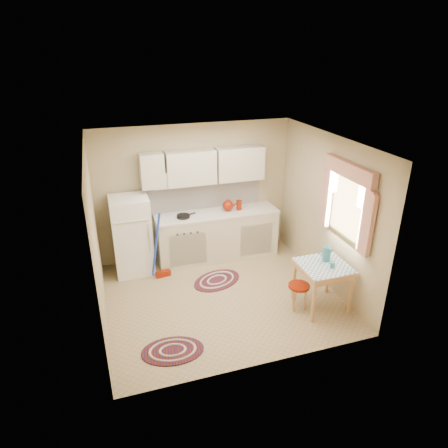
{
  "coord_description": "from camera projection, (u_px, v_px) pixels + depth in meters",
  "views": [
    {
      "loc": [
        -1.62,
        -5.18,
        3.71
      ],
      "look_at": [
        0.13,
        0.25,
        1.16
      ],
      "focal_mm": 32.0,
      "sensor_mm": 36.0,
      "label": 1
    }
  ],
  "objects": [
    {
      "name": "stool",
      "position": [
        298.0,
        297.0,
        6.09
      ],
      "size": [
        0.37,
        0.37,
        0.42
      ],
      "primitive_type": "cylinder",
      "rotation": [
        0.0,
        0.0,
        -0.15
      ],
      "color": "maroon",
      "rests_on": "ground"
    },
    {
      "name": "rug_center",
      "position": [
        217.0,
        280.0,
        6.89
      ],
      "size": [
        1.05,
        0.89,
        0.02
      ],
      "primitive_type": null,
      "rotation": [
        0.0,
        0.0,
        0.4
      ],
      "color": "#661D0B",
      "rests_on": "ground"
    },
    {
      "name": "red_canister",
      "position": [
        239.0,
        206.0,
        7.4
      ],
      "size": [
        0.1,
        0.1,
        0.16
      ],
      "primitive_type": "cylinder",
      "rotation": [
        0.0,
        0.0,
        0.06
      ],
      "color": "maroon",
      "rests_on": "countertop"
    },
    {
      "name": "red_kettle",
      "position": [
        228.0,
        205.0,
        7.33
      ],
      "size": [
        0.25,
        0.23,
        0.22
      ],
      "primitive_type": null,
      "rotation": [
        0.0,
        0.0,
        -0.15
      ],
      "color": "maroon",
      "rests_on": "countertop"
    },
    {
      "name": "table",
      "position": [
        322.0,
        286.0,
        6.09
      ],
      "size": [
        0.72,
        0.72,
        0.72
      ],
      "primitive_type": "cube",
      "color": "tan",
      "rests_on": "ground"
    },
    {
      "name": "broom",
      "position": [
        161.0,
        246.0,
        6.79
      ],
      "size": [
        0.3,
        0.17,
        1.2
      ],
      "primitive_type": null,
      "rotation": [
        0.0,
        0.0,
        0.18
      ],
      "color": "blue",
      "rests_on": "ground"
    },
    {
      "name": "base_cabinets",
      "position": [
        217.0,
        236.0,
        7.51
      ],
      "size": [
        2.25,
        0.6,
        0.88
      ],
      "primitive_type": "cube",
      "color": "beige",
      "rests_on": "ground"
    },
    {
      "name": "fridge",
      "position": [
        132.0,
        236.0,
        6.93
      ],
      "size": [
        0.65,
        0.6,
        1.4
      ],
      "primitive_type": "cube",
      "color": "white",
      "rests_on": "ground"
    },
    {
      "name": "mug",
      "position": [
        333.0,
        265.0,
        5.86
      ],
      "size": [
        0.09,
        0.09,
        0.1
      ],
      "primitive_type": "cylinder",
      "rotation": [
        0.0,
        0.0,
        0.16
      ],
      "color": "teal",
      "rests_on": "table"
    },
    {
      "name": "countertop",
      "position": [
        217.0,
        213.0,
        7.32
      ],
      "size": [
        2.27,
        0.62,
        0.04
      ],
      "primitive_type": "cube",
      "color": "silver",
      "rests_on": "base_cabinets"
    },
    {
      "name": "rug_left",
      "position": [
        173.0,
        351.0,
        5.3
      ],
      "size": [
        0.9,
        0.66,
        0.02
      ],
      "primitive_type": null,
      "rotation": [
        0.0,
        0.0,
        -0.13
      ],
      "color": "#661D0B",
      "rests_on": "ground"
    },
    {
      "name": "coffee_pot",
      "position": [
        327.0,
        252.0,
        6.01
      ],
      "size": [
        0.2,
        0.18,
        0.31
      ],
      "primitive_type": null,
      "rotation": [
        0.0,
        0.0,
        -0.42
      ],
      "color": "teal",
      "rests_on": "table"
    },
    {
      "name": "frying_pan",
      "position": [
        183.0,
        216.0,
        7.08
      ],
      "size": [
        0.3,
        0.3,
        0.05
      ],
      "primitive_type": "cylinder",
      "rotation": [
        0.0,
        0.0,
        0.34
      ],
      "color": "black",
      "rests_on": "countertop"
    },
    {
      "name": "room_shell",
      "position": [
        226.0,
        198.0,
        6.07
      ],
      "size": [
        3.64,
        3.6,
        2.52
      ],
      "color": "tan",
      "rests_on": "ground"
    }
  ]
}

